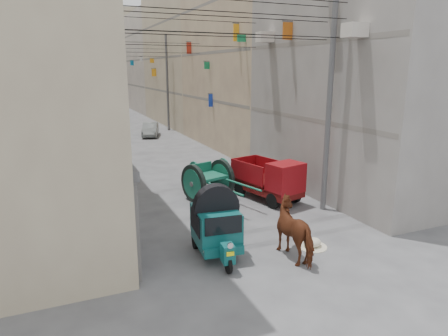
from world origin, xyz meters
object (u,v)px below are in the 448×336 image
second_cart (210,174)px  distant_car_grey (150,130)px  tonga_cart (208,180)px  feed_sack (312,242)px  mini_truck (273,182)px  distant_car_white (106,132)px  auto_rickshaw (216,224)px  horse (297,230)px  distant_car_green (92,109)px

second_cart → distant_car_grey: bearing=82.0°
tonga_cart → feed_sack: size_ratio=6.49×
mini_truck → distant_car_white: bearing=90.6°
tonga_cart → distant_car_white: (-2.08, 15.90, -0.20)m
auto_rickshaw → second_cart: 6.47m
auto_rickshaw → distant_car_white: auto_rickshaw is taller
feed_sack → distant_car_grey: bearing=89.7°
mini_truck → horse: mini_truck is taller
auto_rickshaw → mini_truck: bearing=48.5°
feed_sack → horse: 1.09m
mini_truck → second_cart: mini_truck is taller
auto_rickshaw → feed_sack: 3.01m
mini_truck → distant_car_white: (-4.35, 17.20, -0.22)m
second_cart → feed_sack: size_ratio=2.85×
distant_car_white → distant_car_grey: (3.45, 0.64, -0.07)m
distant_car_white → tonga_cart: bearing=110.7°
horse → distant_car_grey: bearing=-95.4°
mini_truck → distant_car_green: size_ratio=0.73×
horse → distant_car_white: bearing=-86.4°
horse → distant_car_white: horse is taller
distant_car_white → feed_sack: bearing=112.0°
mini_truck → second_cart: bearing=110.1°
auto_rickshaw → distant_car_green: (0.23, 39.49, -0.28)m
distant_car_grey → distant_car_green: bearing=115.7°
horse → second_cart: bearing=-93.8°
distant_car_white → distant_car_green: 18.78m
mini_truck → feed_sack: mini_truck is taller
distant_car_grey → distant_car_green: 18.33m
feed_sack → distant_car_grey: distant_car_grey is taller
auto_rickshaw → distant_car_white: (-0.49, 20.72, -0.34)m
distant_car_white → mini_truck: bearing=117.4°
tonga_cart → second_cart: tonga_cart is taller
auto_rickshaw → mini_truck: size_ratio=0.71×
auto_rickshaw → distant_car_grey: (2.96, 21.36, -0.40)m
tonga_cart → distant_car_grey: tonga_cart is taller
tonga_cart → distant_car_green: 34.69m
auto_rickshaw → horse: bearing=-20.6°
tonga_cart → second_cart: size_ratio=2.28×
distant_car_white → auto_rickshaw: bearing=104.6°
second_cart → feed_sack: second_cart is taller
tonga_cart → horse: horse is taller
auto_rickshaw → mini_truck: 5.22m
tonga_cart → distant_car_grey: (1.37, 16.53, -0.27)m
second_cart → distant_car_green: second_cart is taller
horse → auto_rickshaw: bearing=-29.8°
tonga_cart → horse: bearing=-101.9°
auto_rickshaw → distant_car_white: bearing=97.5°
tonga_cart → distant_car_green: size_ratio=0.81×
mini_truck → distant_car_grey: (-0.90, 17.84, -0.29)m
distant_car_grey → auto_rickshaw: bearing=-80.7°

